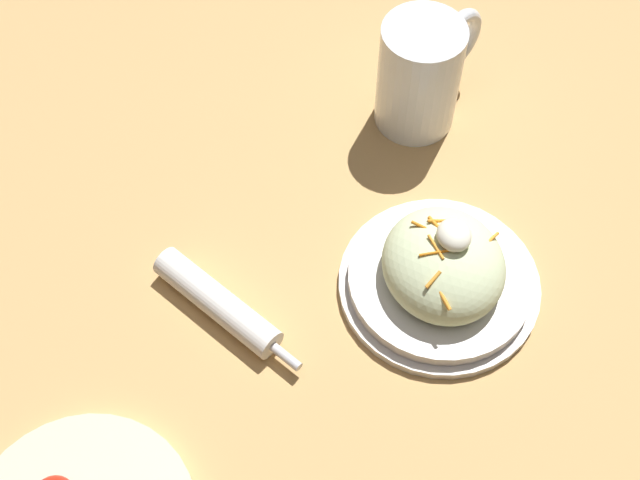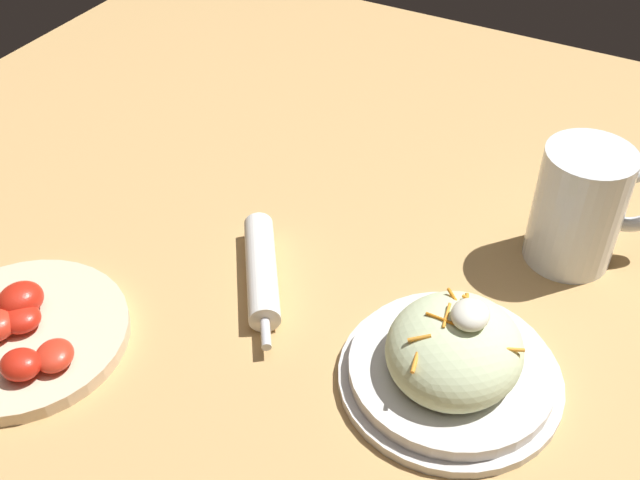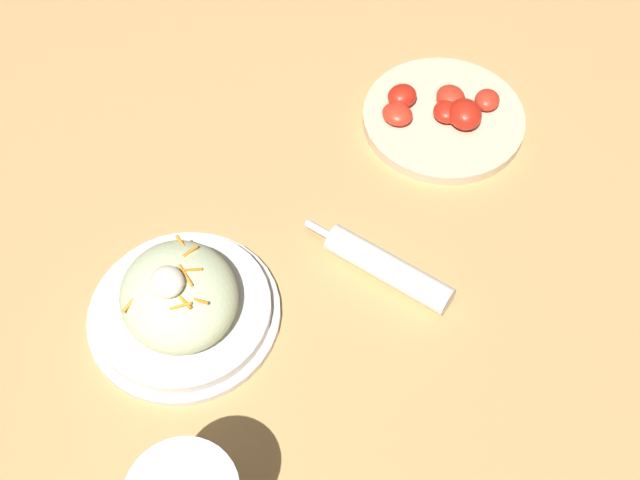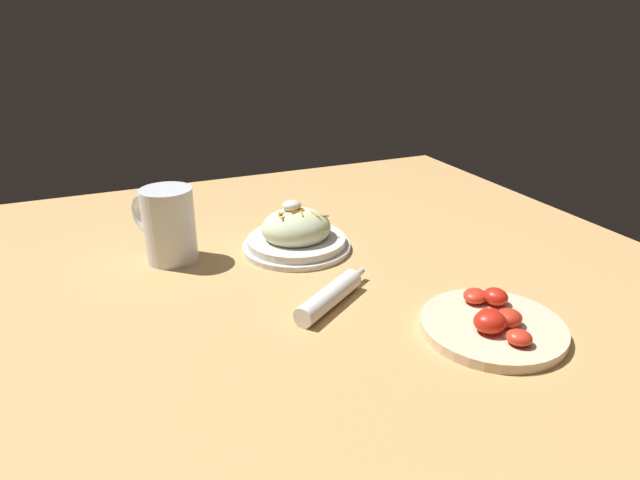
{
  "view_description": "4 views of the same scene",
  "coord_description": "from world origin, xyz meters",
  "px_view_note": "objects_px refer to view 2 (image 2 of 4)",
  "views": [
    {
      "loc": [
        0.46,
        -0.07,
        0.81
      ],
      "look_at": [
        0.0,
        0.05,
        0.08
      ],
      "focal_mm": 48.49,
      "sensor_mm": 36.0,
      "label": 1
    },
    {
      "loc": [
        0.53,
        0.29,
        0.59
      ],
      "look_at": [
        -0.01,
        -0.0,
        0.07
      ],
      "focal_mm": 43.41,
      "sensor_mm": 36.0,
      "label": 2
    },
    {
      "loc": [
        -0.4,
        0.18,
        0.79
      ],
      "look_at": [
        0.04,
        0.01,
        0.08
      ],
      "focal_mm": 44.24,
      "sensor_mm": 36.0,
      "label": 3
    },
    {
      "loc": [
        -0.31,
        -0.77,
        0.45
      ],
      "look_at": [
        0.04,
        0.02,
        0.08
      ],
      "focal_mm": 30.68,
      "sensor_mm": 36.0,
      "label": 4
    }
  ],
  "objects_px": {
    "tomato_plate": "(21,332)",
    "napkin_roll": "(261,270)",
    "beer_mug": "(580,213)",
    "salad_plate": "(453,360)"
  },
  "relations": [
    {
      "from": "tomato_plate",
      "to": "napkin_roll",
      "type": "bearing_deg",
      "value": 139.0
    },
    {
      "from": "beer_mug",
      "to": "salad_plate",
      "type": "bearing_deg",
      "value": -12.55
    },
    {
      "from": "napkin_roll",
      "to": "tomato_plate",
      "type": "xyz_separation_m",
      "value": [
        0.19,
        -0.17,
        -0.0
      ]
    },
    {
      "from": "napkin_roll",
      "to": "tomato_plate",
      "type": "bearing_deg",
      "value": -41.0
    },
    {
      "from": "beer_mug",
      "to": "tomato_plate",
      "type": "height_order",
      "value": "beer_mug"
    },
    {
      "from": "tomato_plate",
      "to": "beer_mug",
      "type": "bearing_deg",
      "value": 131.23
    },
    {
      "from": "salad_plate",
      "to": "beer_mug",
      "type": "relative_size",
      "value": 1.48
    },
    {
      "from": "napkin_roll",
      "to": "tomato_plate",
      "type": "height_order",
      "value": "tomato_plate"
    },
    {
      "from": "salad_plate",
      "to": "tomato_plate",
      "type": "bearing_deg",
      "value": -68.32
    },
    {
      "from": "salad_plate",
      "to": "napkin_roll",
      "type": "distance_m",
      "value": 0.24
    }
  ]
}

